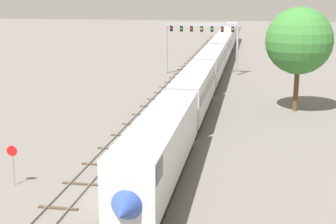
{
  "coord_description": "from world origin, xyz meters",
  "views": [
    {
      "loc": [
        8.11,
        -28.48,
        13.17
      ],
      "look_at": [
        1.0,
        12.0,
        3.0
      ],
      "focal_mm": 52.29,
      "sensor_mm": 36.0,
      "label": 1
    }
  ],
  "objects_px": {
    "passenger_train": "(216,57)",
    "signal_gantry": "(202,35)",
    "stop_sign": "(13,160)",
    "trackside_tree_left": "(299,41)"
  },
  "relations": [
    {
      "from": "passenger_train",
      "to": "stop_sign",
      "type": "xyz_separation_m",
      "value": [
        -10.0,
        -51.67,
        -0.74
      ]
    },
    {
      "from": "trackside_tree_left",
      "to": "stop_sign",
      "type": "bearing_deg",
      "value": -128.99
    },
    {
      "from": "signal_gantry",
      "to": "stop_sign",
      "type": "height_order",
      "value": "signal_gantry"
    },
    {
      "from": "signal_gantry",
      "to": "stop_sign",
      "type": "relative_size",
      "value": 4.2
    },
    {
      "from": "passenger_train",
      "to": "signal_gantry",
      "type": "bearing_deg",
      "value": -131.46
    },
    {
      "from": "passenger_train",
      "to": "trackside_tree_left",
      "type": "height_order",
      "value": "trackside_tree_left"
    },
    {
      "from": "stop_sign",
      "to": "passenger_train",
      "type": "bearing_deg",
      "value": 79.05
    },
    {
      "from": "passenger_train",
      "to": "stop_sign",
      "type": "distance_m",
      "value": 52.64
    },
    {
      "from": "signal_gantry",
      "to": "stop_sign",
      "type": "distance_m",
      "value": 49.94
    },
    {
      "from": "passenger_train",
      "to": "signal_gantry",
      "type": "height_order",
      "value": "signal_gantry"
    }
  ]
}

